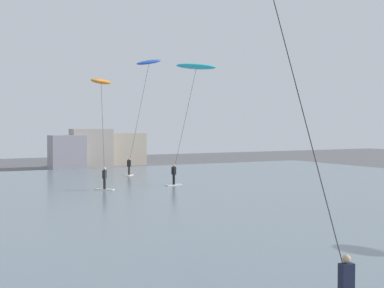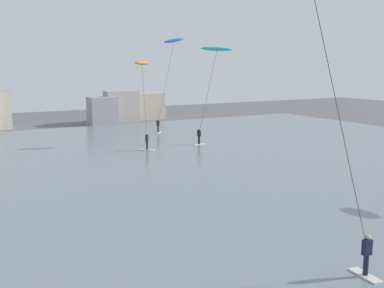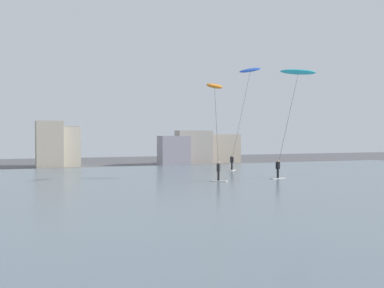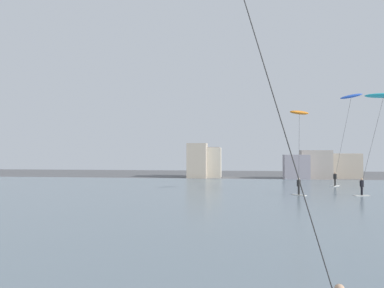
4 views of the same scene
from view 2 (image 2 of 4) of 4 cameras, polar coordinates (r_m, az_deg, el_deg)
water_bay at (r=35.65m, az=-14.06°, el=-3.60°), size 84.00×52.00×0.10m
far_shore_buildings at (r=64.17m, az=-17.06°, el=4.04°), size 26.47×5.69×5.43m
kitesurfer_blue at (r=54.66m, az=-2.48°, el=10.69°), size 3.47×2.18×10.93m
kitesurfer_cyan at (r=47.54m, az=2.79°, el=10.32°), size 4.43×1.85×9.65m
kitesurfer_orange at (r=45.08m, az=-5.92°, el=8.33°), size 2.54×3.44×8.19m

